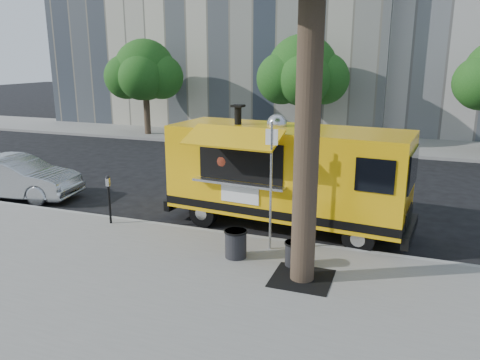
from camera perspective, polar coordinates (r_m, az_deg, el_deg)
The scene contains 13 objects.
ground at distance 13.01m, azimuth -0.99°, elevation -5.52°, with size 120.00×120.00×0.00m, color black.
sidewalk at distance 9.67m, azimuth -9.74°, elevation -12.78°, with size 60.00×6.00×0.15m, color gray.
curb at distance 12.17m, azimuth -2.57°, elevation -6.61°, with size 60.00×0.14×0.16m, color #999993.
far_sidewalk at distance 25.65m, azimuth 9.92°, elevation 4.61°, with size 60.00×5.00×0.15m, color gray.
tree_well at distance 9.79m, azimuth 7.55°, elevation -11.80°, with size 1.20×1.20×0.02m, color black.
far_tree_a at distance 27.72m, azimuth -11.53°, elevation 12.98°, with size 3.42×3.42×5.36m.
far_tree_b at distance 24.69m, azimuth 7.63°, elevation 13.09°, with size 3.60×3.60×5.50m.
sign_post at distance 10.57m, azimuth 3.80°, elevation 0.15°, with size 0.28×0.06×3.00m.
parking_meter at distance 12.95m, azimuth -15.71°, elevation -1.61°, with size 0.11×0.11×1.33m.
food_truck at distance 12.45m, azimuth 5.54°, elevation 0.81°, with size 6.75×3.35×3.24m.
sedan at distance 16.97m, azimuth -25.72°, elevation 0.29°, with size 1.47×4.21×1.39m, color #A6AAAD.
trash_bin_left at distance 10.55m, azimuth -0.53°, elevation -7.66°, with size 0.53×0.53×0.63m.
trash_bin_right at distance 10.22m, azimuth 6.67°, elevation -8.82°, with size 0.45×0.45×0.54m.
Camera 1 is at (4.39, -11.38, 4.52)m, focal length 35.00 mm.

